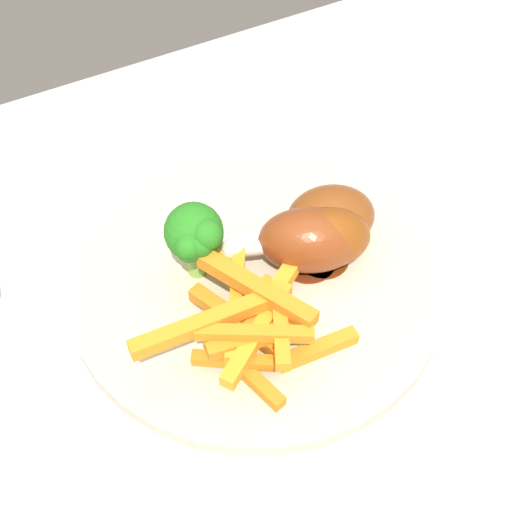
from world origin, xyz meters
The scene contains 7 objects.
dining_table centered at (0.00, 0.00, 0.63)m, with size 1.23×0.71×0.74m.
dinner_plate centered at (-0.01, 0.04, 0.75)m, with size 0.29×0.29×0.01m, color beige.
broccoli_floret_front centered at (-0.05, 0.06, 0.80)m, with size 0.04×0.05×0.07m.
carrot_fries_pile centered at (-0.04, -0.01, 0.78)m, with size 0.15×0.13×0.04m.
chicken_drumstick_near centered at (0.06, 0.05, 0.78)m, with size 0.12×0.07×0.04m.
chicken_drumstick_far centered at (0.03, 0.03, 0.78)m, with size 0.13×0.09×0.05m.
chicken_drumstick_extra centered at (0.04, 0.03, 0.78)m, with size 0.12×0.07×0.05m.
Camera 1 is at (-0.17, -0.25, 1.17)m, focal length 48.14 mm.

